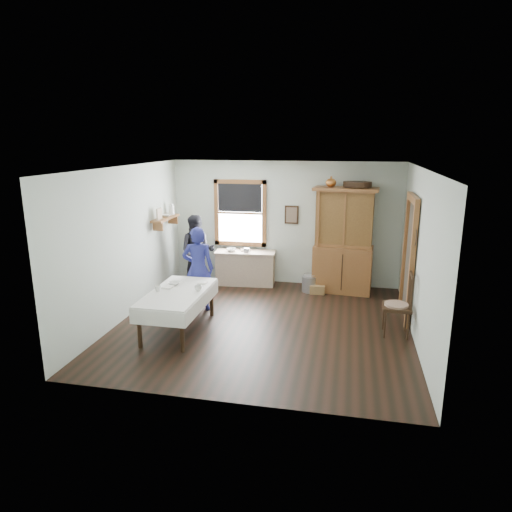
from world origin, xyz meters
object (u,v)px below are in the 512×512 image
china_hutch (344,241)px  spindle_chair (397,304)px  pail (309,284)px  wicker_basket (317,289)px  dining_table (178,311)px  woman_blue (198,272)px  work_counter (245,268)px  figure_dark (198,254)px

china_hutch → spindle_chair: (0.93, -2.09, -0.57)m
pail → wicker_basket: size_ratio=1.08×
dining_table → woman_blue: size_ratio=1.17×
wicker_basket → dining_table: bearing=-132.0°
spindle_chair → work_counter: bearing=146.0°
work_counter → dining_table: size_ratio=0.76×
work_counter → wicker_basket: 1.67m
china_hutch → spindle_chair: size_ratio=2.06×
work_counter → wicker_basket: (1.62, -0.32, -0.29)m
china_hutch → dining_table: size_ratio=1.27×
pail → figure_dark: bearing=-177.5°
dining_table → wicker_basket: bearing=48.0°
china_hutch → woman_blue: size_ratio=1.49×
pail → figure_dark: 2.50m
spindle_chair → woman_blue: size_ratio=0.72×
spindle_chair → figure_dark: size_ratio=0.73×
china_hutch → wicker_basket: (-0.49, -0.26, -1.01)m
spindle_chair → pail: 2.54m
work_counter → pail: (1.44, -0.22, -0.21)m
dining_table → wicker_basket: 3.23m
pail → dining_table: bearing=-128.4°
dining_table → wicker_basket: dining_table is taller
spindle_chair → pail: bearing=130.9°
pail → figure_dark: (-2.43, -0.10, 0.56)m
dining_table → figure_dark: bearing=100.9°
work_counter → woman_blue: woman_blue is taller
china_hutch → woman_blue: china_hutch is taller
dining_table → pail: 3.18m
work_counter → dining_table: bearing=-105.6°
wicker_basket → spindle_chair: bearing=-52.3°
woman_blue → figure_dark: bearing=-81.4°
work_counter → woman_blue: bearing=-111.3°
figure_dark → china_hutch: bearing=-5.9°
figure_dark → dining_table: bearing=-89.8°
china_hutch → figure_dark: bearing=-170.2°
spindle_chair → wicker_basket: 2.36m
work_counter → spindle_chair: spindle_chair is taller
woman_blue → figure_dark: (-0.48, 1.37, -0.01)m
woman_blue → figure_dark: size_ratio=1.02×
spindle_chair → china_hutch: bearing=115.2°
spindle_chair → woman_blue: woman_blue is taller
pail → wicker_basket: pail is taller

